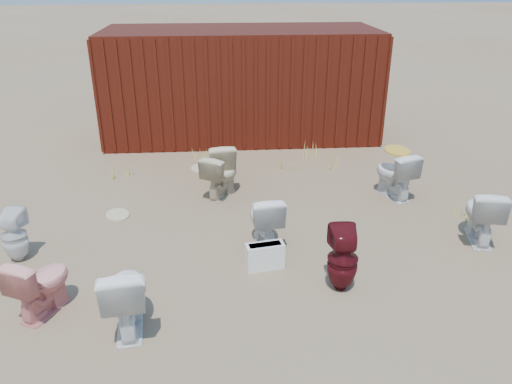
{
  "coord_description": "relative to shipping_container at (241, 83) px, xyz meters",
  "views": [
    {
      "loc": [
        -0.51,
        -6.2,
        3.65
      ],
      "look_at": [
        0.0,
        0.6,
        0.55
      ],
      "focal_mm": 35.0,
      "sensor_mm": 36.0,
      "label": 1
    }
  ],
  "objects": [
    {
      "name": "loose_lid_far",
      "position": [
        -2.19,
        -4.13,
        -1.19
      ],
      "size": [
        0.51,
        0.57,
        0.02
      ],
      "primitive_type": "ellipsoid",
      "rotation": [
        0.0,
        0.0,
        0.38
      ],
      "color": "#BFB48A",
      "rests_on": "ground"
    },
    {
      "name": "toilet_front_a",
      "position": [
        -1.58,
        -6.9,
        -0.77
      ],
      "size": [
        0.57,
        0.89,
        0.85
      ],
      "primitive_type": "imported",
      "rotation": [
        0.0,
        0.0,
        3.26
      ],
      "color": "white",
      "rests_on": "ground"
    },
    {
      "name": "ground",
      "position": [
        0.0,
        -5.2,
        -1.2
      ],
      "size": [
        100.0,
        100.0,
        0.0
      ],
      "primitive_type": "plane",
      "color": "brown",
      "rests_on": "ground"
    },
    {
      "name": "toilet_back_beige_left",
      "position": [
        -0.51,
        -3.09,
        -0.78
      ],
      "size": [
        0.56,
        0.87,
        0.84
      ],
      "primitive_type": "imported",
      "rotation": [
        0.0,
        0.0,
        3.25
      ],
      "color": "beige",
      "rests_on": "ground"
    },
    {
      "name": "weed_clump_c",
      "position": [
        1.74,
        -2.34,
        -1.02
      ],
      "size": [
        0.36,
        0.36,
        0.36
      ],
      "primitive_type": "cone",
      "color": "#B6B348",
      "rests_on": "ground"
    },
    {
      "name": "toilet_back_yellowlid",
      "position": [
        2.43,
        -3.75,
        -0.78
      ],
      "size": [
        0.7,
        0.92,
        0.83
      ],
      "primitive_type": "imported",
      "rotation": [
        0.0,
        0.0,
        3.47
      ],
      "color": "white",
      "rests_on": "ground"
    },
    {
      "name": "loose_tank",
      "position": [
        0.03,
        -5.81,
        -1.02
      ],
      "size": [
        0.53,
        0.28,
        0.35
      ],
      "primitive_type": "cube",
      "rotation": [
        0.0,
        0.0,
        0.18
      ],
      "color": "white",
      "rests_on": "ground"
    },
    {
      "name": "weed_clump_e",
      "position": [
        1.39,
        -1.7,
        -1.03
      ],
      "size": [
        0.34,
        0.34,
        0.34
      ],
      "primitive_type": "cone",
      "color": "#B6B348",
      "rests_on": "ground"
    },
    {
      "name": "weed_clump_a",
      "position": [
        -2.38,
        -2.5,
        -1.06
      ],
      "size": [
        0.36,
        0.36,
        0.28
      ],
      "primitive_type": "cone",
      "color": "#B6B348",
      "rests_on": "ground"
    },
    {
      "name": "loose_lid_near",
      "position": [
        -0.92,
        -2.21,
        -1.19
      ],
      "size": [
        0.43,
        0.53,
        0.02
      ],
      "primitive_type": "ellipsoid",
      "rotation": [
        0.0,
        0.0,
        0.11
      ],
      "color": "#C2B58D",
      "rests_on": "ground"
    },
    {
      "name": "toilet_front_e",
      "position": [
        3.19,
        -5.31,
        -0.78
      ],
      "size": [
        0.64,
        0.9,
        0.83
      ],
      "primitive_type": "imported",
      "rotation": [
        0.0,
        0.0,
        2.9
      ],
      "color": "silver",
      "rests_on": "ground"
    },
    {
      "name": "yellow_lid",
      "position": [
        2.43,
        -3.75,
        -0.36
      ],
      "size": [
        0.42,
        0.53,
        0.02
      ],
      "primitive_type": "ellipsoid",
      "color": "gold",
      "rests_on": "toilet_back_yellowlid"
    },
    {
      "name": "weed_clump_b",
      "position": [
        0.66,
        -2.42,
        -1.04
      ],
      "size": [
        0.32,
        0.32,
        0.32
      ],
      "primitive_type": "cone",
      "color": "#B6B348",
      "rests_on": "ground"
    },
    {
      "name": "shipping_container",
      "position": [
        0.0,
        0.0,
        0.0
      ],
      "size": [
        6.0,
        2.4,
        2.4
      ],
      "primitive_type": "cube",
      "color": "#45120B",
      "rests_on": "ground"
    },
    {
      "name": "toilet_front_pink",
      "position": [
        -2.58,
        -6.54,
        -0.82
      ],
      "size": [
        0.7,
        0.85,
        0.76
      ],
      "primitive_type": "imported",
      "rotation": [
        0.0,
        0.0,
        2.71
      ],
      "color": "pink",
      "rests_on": "ground"
    },
    {
      "name": "toilet_back_e",
      "position": [
        2.7,
        -3.46,
        -0.89
      ],
      "size": [
        0.4,
        0.4,
        0.63
      ],
      "primitive_type": "imported",
      "rotation": [
        0.0,
        0.0,
        2.49
      ],
      "color": "silver",
      "rests_on": "ground"
    },
    {
      "name": "toilet_back_a",
      "position": [
        -3.29,
        -5.37,
        -0.83
      ],
      "size": [
        0.36,
        0.37,
        0.74
      ],
      "primitive_type": "imported",
      "rotation": [
        0.0,
        0.0,
        3.04
      ],
      "color": "white",
      "rests_on": "ground"
    },
    {
      "name": "toilet_front_c",
      "position": [
        0.08,
        -5.2,
        -0.8
      ],
      "size": [
        0.53,
        0.83,
        0.8
      ],
      "primitive_type": "imported",
      "rotation": [
        0.0,
        0.0,
        3.25
      ],
      "color": "white",
      "rests_on": "ground"
    },
    {
      "name": "weed_clump_d",
      "position": [
        -0.95,
        -1.78,
        -1.08
      ],
      "size": [
        0.3,
        0.3,
        0.25
      ],
      "primitive_type": "cone",
      "color": "#B6B348",
      "rests_on": "ground"
    },
    {
      "name": "toilet_back_beige_right",
      "position": [
        -0.52,
        -3.51,
        -0.82
      ],
      "size": [
        0.76,
        0.87,
        0.77
      ],
      "primitive_type": "imported",
      "rotation": [
        0.0,
        0.0,
        2.59
      ],
      "color": "beige",
      "rests_on": "ground"
    },
    {
      "name": "weed_clump_f",
      "position": [
        3.24,
        -4.61,
        -1.07
      ],
      "size": [
        0.28,
        0.28,
        0.26
      ],
      "primitive_type": "cone",
      "color": "#B6B348",
      "rests_on": "ground"
    },
    {
      "name": "toilet_front_maroon",
      "position": [
        0.92,
        -6.34,
        -0.78
      ],
      "size": [
        0.39,
        0.4,
        0.83
      ],
      "primitive_type": "imported",
      "rotation": [
        0.0,
        0.0,
        3.09
      ],
      "color": "#510D13",
      "rests_on": "ground"
    }
  ]
}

